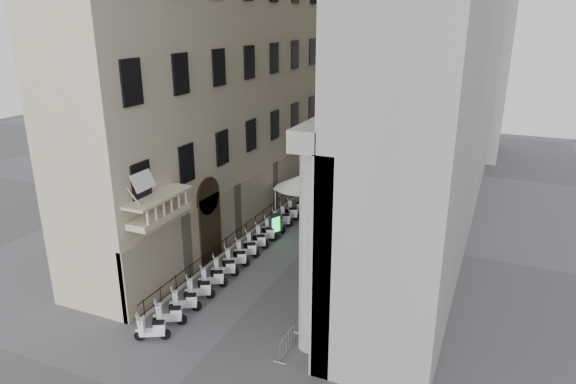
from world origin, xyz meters
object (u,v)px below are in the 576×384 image
Objects in this scene: street_lamp at (325,146)px; info_kiosk at (275,227)px; security_tent at (300,180)px; scooter_0 at (153,340)px; pedestrian_a at (330,213)px; pedestrian_b at (381,189)px.

street_lamp reaches higher than info_kiosk.
security_tent is 5.74m from info_kiosk.
street_lamp is 11.36m from info_kiosk.
pedestrian_a reaches higher than scooter_0.
info_kiosk reaches higher than pedestrian_b.
street_lamp is 7.92m from pedestrian_a.
security_tent is 8.29m from pedestrian_b.
street_lamp is (0.18, 5.43, 1.53)m from security_tent.
security_tent is 2.44× the size of pedestrian_a.
pedestrian_a is (2.74, -6.56, -3.49)m from street_lamp.
scooter_0 is at bearing -67.24° from info_kiosk.
pedestrian_a is (2.92, -1.13, -1.96)m from security_tent.
security_tent reaches higher than pedestrian_a.
info_kiosk reaches higher than pedestrian_a.
pedestrian_a is (2.58, 4.30, -0.13)m from info_kiosk.
street_lamp is at bearing 115.71° from info_kiosk.
street_lamp is at bearing 88.12° from security_tent.
pedestrian_b is (2.20, 7.34, -0.03)m from pedestrian_a.
security_tent is 5.64m from street_lamp.
security_tent is 0.56× the size of street_lamp.
security_tent is at bearing 118.41° from info_kiosk.
security_tent is at bearing -28.34° from scooter_0.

